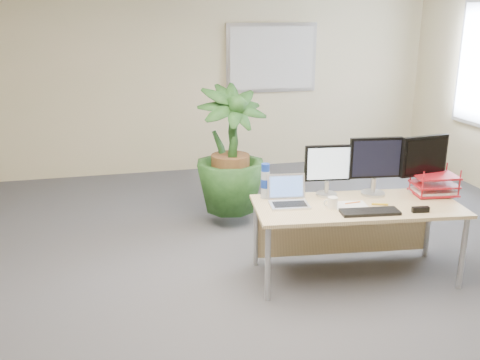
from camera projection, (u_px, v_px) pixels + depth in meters
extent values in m
plane|color=#434348|center=(267.00, 316.00, 3.98)|extent=(8.00, 8.00, 0.00)
cube|color=beige|center=(186.00, 74.00, 7.28)|extent=(7.00, 0.04, 2.70)
cube|color=silver|center=(272.00, 58.00, 7.46)|extent=(1.30, 0.03, 0.95)
cube|color=silver|center=(272.00, 58.00, 7.45)|extent=(1.20, 0.01, 0.85)
cube|color=tan|center=(357.00, 206.00, 4.39)|extent=(1.76, 0.90, 0.03)
cube|color=tan|center=(343.00, 228.00, 4.79)|extent=(1.58, 0.20, 0.50)
cylinder|color=#B3B3B8|center=(268.00, 264.00, 4.10)|extent=(0.04, 0.04, 0.62)
cylinder|color=#B3B3B8|center=(463.00, 253.00, 4.29)|extent=(0.04, 0.04, 0.62)
cylinder|color=#B3B3B8|center=(256.00, 233.00, 4.68)|extent=(0.04, 0.04, 0.62)
cylinder|color=#B3B3B8|center=(428.00, 224.00, 4.87)|extent=(0.04, 0.04, 0.62)
imported|color=#173814|center=(230.00, 155.00, 5.52)|extent=(1.05, 1.05, 1.50)
cylinder|color=#B3B3B8|center=(326.00, 194.00, 4.61)|extent=(0.18, 0.18, 0.02)
cylinder|color=#B3B3B8|center=(327.00, 187.00, 4.59)|extent=(0.04, 0.04, 0.11)
cube|color=black|center=(328.00, 163.00, 4.52)|extent=(0.40, 0.08, 0.31)
cube|color=silver|center=(329.00, 164.00, 4.50)|extent=(0.36, 0.05, 0.27)
cylinder|color=#B3B3B8|center=(373.00, 193.00, 4.63)|extent=(0.21, 0.21, 0.02)
cylinder|color=#B3B3B8|center=(373.00, 185.00, 4.60)|extent=(0.04, 0.04, 0.12)
cube|color=black|center=(376.00, 158.00, 4.53)|extent=(0.45, 0.09, 0.35)
cube|color=black|center=(377.00, 158.00, 4.51)|extent=(0.41, 0.05, 0.31)
cylinder|color=#B3B3B8|center=(420.00, 191.00, 4.69)|extent=(0.21, 0.21, 0.02)
cylinder|color=#B3B3B8|center=(421.00, 183.00, 4.67)|extent=(0.04, 0.04, 0.12)
cube|color=black|center=(424.00, 156.00, 4.59)|extent=(0.45, 0.10, 0.35)
cube|color=black|center=(426.00, 157.00, 4.57)|extent=(0.41, 0.06, 0.31)
cube|color=silver|center=(289.00, 205.00, 4.35)|extent=(0.34, 0.25, 0.02)
cube|color=black|center=(290.00, 204.00, 4.34)|extent=(0.28, 0.17, 0.00)
cube|color=silver|center=(286.00, 186.00, 4.45)|extent=(0.32, 0.09, 0.21)
cube|color=#5682DE|center=(286.00, 187.00, 4.44)|extent=(0.28, 0.07, 0.17)
cube|color=black|center=(370.00, 212.00, 4.19)|extent=(0.48, 0.20, 0.03)
cylinder|color=white|center=(333.00, 202.00, 4.30)|extent=(0.08, 0.08, 0.09)
torus|color=white|center=(327.00, 203.00, 4.29)|extent=(0.06, 0.02, 0.06)
cube|color=white|center=(351.00, 206.00, 4.34)|extent=(0.29, 0.23, 0.01)
cylinder|color=orange|center=(353.00, 203.00, 4.38)|extent=(0.14, 0.03, 0.01)
cylinder|color=gold|center=(380.00, 204.00, 4.37)|extent=(0.13, 0.06, 0.02)
cylinder|color=silver|center=(265.00, 185.00, 4.51)|extent=(0.08, 0.08, 0.24)
cylinder|color=#173BB3|center=(265.00, 167.00, 4.47)|extent=(0.07, 0.07, 0.06)
cylinder|color=#173BB3|center=(265.00, 183.00, 4.51)|extent=(0.08, 0.08, 0.08)
cube|color=#B31620|center=(433.00, 192.00, 4.63)|extent=(0.39, 0.31, 0.02)
cube|color=#B31620|center=(434.00, 184.00, 4.61)|extent=(0.39, 0.31, 0.02)
cube|color=#B31620|center=(435.00, 176.00, 4.58)|extent=(0.39, 0.31, 0.02)
cube|color=white|center=(433.00, 191.00, 4.62)|extent=(0.35, 0.28, 0.02)
cube|color=black|center=(420.00, 210.00, 4.21)|extent=(0.14, 0.05, 0.05)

